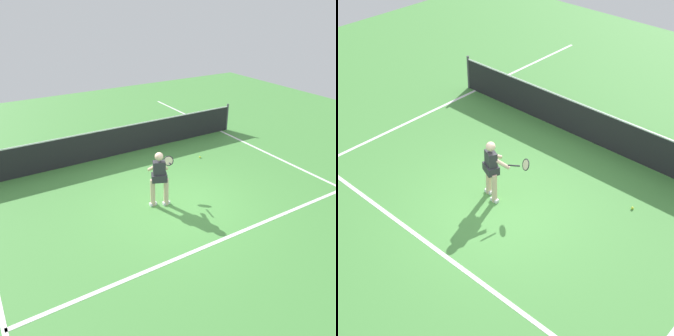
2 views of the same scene
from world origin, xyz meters
TOP-DOWN VIEW (x-y plane):
  - ground_plane at (0.00, 0.00)m, footprint 26.19×26.19m
  - service_line_marking at (0.00, -1.90)m, footprint 9.28×0.10m
  - sideline_left_marking at (-4.64, 0.00)m, footprint 0.10×18.15m
  - court_net at (0.00, 3.79)m, footprint 9.96×0.08m
  - tennis_player at (-0.38, 0.19)m, footprint 1.02×0.84m
  - tennis_ball_near at (2.32, 2.06)m, footprint 0.07×0.07m

SIDE VIEW (x-z plane):
  - ground_plane at x=0.00m, z-range 0.00..0.00m
  - service_line_marking at x=0.00m, z-range 0.00..0.01m
  - sideline_left_marking at x=-4.64m, z-range 0.00..0.01m
  - tennis_ball_near at x=2.32m, z-range 0.00..0.07m
  - court_net at x=0.00m, z-range -0.03..1.08m
  - tennis_player at x=-0.38m, z-range 0.07..1.62m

